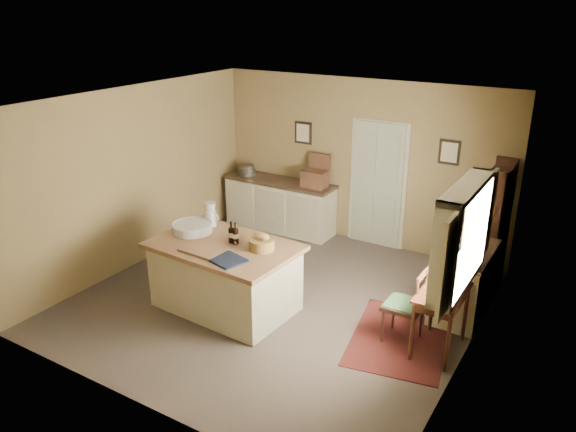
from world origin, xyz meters
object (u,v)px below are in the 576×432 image
shelving_unit (496,228)px  sideboard (280,203)px  desk_chair (403,306)px  work_island (225,274)px  writing_desk (442,300)px  right_cabinet (463,281)px

shelving_unit → sideboard: bearing=175.6°
sideboard → desk_chair: sideboard is taller
work_island → shelving_unit: shelving_unit is taller
writing_desk → shelving_unit: shelving_unit is taller
work_island → sideboard: work_island is taller
desk_chair → shelving_unit: bearing=73.3°
shelving_unit → desk_chair: bearing=-106.6°
writing_desk → desk_chair: desk_chair is taller
right_cabinet → writing_desk: bearing=-90.0°
sideboard → desk_chair: size_ratio=2.16×
work_island → sideboard: size_ratio=0.96×
desk_chair → shelving_unit: 2.08m
desk_chair → right_cabinet: (0.43, 0.99, -0.01)m
work_island → writing_desk: 2.75m
desk_chair → writing_desk: bearing=2.7°
shelving_unit → writing_desk: bearing=-94.4°
work_island → writing_desk: bearing=13.4°
sideboard → right_cabinet: size_ratio=1.81×
shelving_unit → right_cabinet: bearing=-98.8°
sideboard → right_cabinet: bearing=-19.4°
right_cabinet → work_island: bearing=-151.7°
writing_desk → right_cabinet: size_ratio=0.74×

